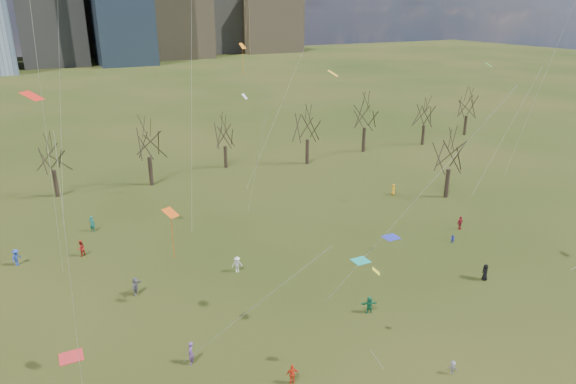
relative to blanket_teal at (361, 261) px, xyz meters
name	(u,v)px	position (x,y,z in m)	size (l,w,h in m)	color
ground	(356,322)	(-6.12, -8.32, -0.01)	(500.00, 500.00, 0.00)	black
bare_tree_row	(204,141)	(-6.20, 28.90, 6.10)	(113.04, 29.80, 9.50)	black
blanket_teal	(361,261)	(0.00, 0.00, 0.00)	(1.60, 1.50, 0.03)	teal
blanket_navy	(391,237)	(5.97, 2.99, 0.00)	(1.60, 1.50, 0.03)	#262FB3
blanket_crimson	(71,357)	(-26.70, -2.77, 0.00)	(1.60, 1.50, 0.03)	red
person_3	(453,367)	(-3.74, -16.34, 0.50)	(0.67, 0.38, 1.03)	slate
person_4	(292,374)	(-13.84, -12.25, 0.71)	(0.85, 0.35, 1.45)	#F43D1B
person_5	(369,305)	(-4.49, -7.72, 0.72)	(1.37, 0.43, 1.47)	#197349
person_6	(485,272)	(7.98, -8.10, 0.76)	(0.76, 0.50, 1.56)	black
person_7	(191,353)	(-19.25, -7.30, 0.86)	(0.64, 0.42, 1.74)	#6B4387
person_8	(453,239)	(10.83, -1.06, 0.46)	(0.46, 0.36, 0.94)	#282FAD
person_9	(237,264)	(-11.57, 3.41, 0.77)	(1.02, 0.58, 1.57)	silver
person_10	(460,223)	(14.15, 1.32, 0.75)	(0.90, 0.38, 1.54)	#A91829
person_11	(136,286)	(-20.83, 3.65, 0.82)	(1.55, 0.49, 1.67)	slate
person_12	(393,189)	(14.38, 13.52, 0.70)	(0.70, 0.46, 1.43)	#FFAF1C
person_13	(92,224)	(-22.45, 19.11, 0.89)	(0.66, 0.43, 1.82)	#186D61
person_14	(81,248)	(-24.22, 13.46, 0.82)	(0.81, 0.63, 1.67)	#B21E19
person_15	(16,257)	(-29.96, 14.18, 0.82)	(1.08, 0.62, 1.67)	#263FA5
kites_airborne	(318,125)	(-3.81, 2.28, 13.46)	(58.16, 42.40, 35.67)	#DB5312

